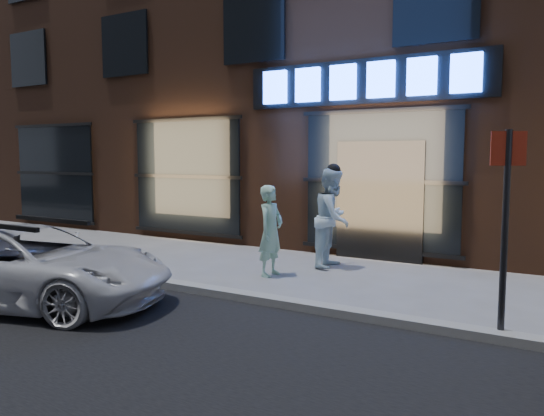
{
  "coord_description": "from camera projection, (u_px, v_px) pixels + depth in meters",
  "views": [
    {
      "loc": [
        3.52,
        -6.33,
        2.1
      ],
      "look_at": [
        -1.14,
        1.6,
        1.2
      ],
      "focal_mm": 35.0,
      "sensor_mm": 36.0,
      "label": 1
    }
  ],
  "objects": [
    {
      "name": "ground",
      "position": [
        284.0,
        307.0,
        7.41
      ],
      "size": [
        90.0,
        90.0,
        0.0
      ],
      "primitive_type": "plane",
      "color": "slate",
      "rests_on": "ground"
    },
    {
      "name": "curb",
      "position": [
        284.0,
        303.0,
        7.4
      ],
      "size": [
        60.0,
        0.25,
        0.12
      ],
      "primitive_type": "cube",
      "color": "gray",
      "rests_on": "ground"
    },
    {
      "name": "storefront_building",
      "position": [
        434.0,
        38.0,
        13.76
      ],
      "size": [
        30.2,
        8.28,
        10.3
      ],
      "color": "#54301E",
      "rests_on": "ground"
    },
    {
      "name": "man_bowtie",
      "position": [
        271.0,
        231.0,
        9.28
      ],
      "size": [
        0.4,
        0.6,
        1.6
      ],
      "primitive_type": "imported",
      "rotation": [
        0.0,
        0.0,
        1.53
      ],
      "color": "#AAE0C6",
      "rests_on": "ground"
    },
    {
      "name": "man_cap",
      "position": [
        333.0,
        218.0,
        10.02
      ],
      "size": [
        0.77,
        0.96,
        1.88
      ],
      "primitive_type": "imported",
      "rotation": [
        0.0,
        0.0,
        1.64
      ],
      "color": "white",
      "rests_on": "ground"
    },
    {
      "name": "white_suv",
      "position": [
        29.0,
        266.0,
        7.47
      ],
      "size": [
        4.41,
        2.97,
        1.12
      ],
      "primitive_type": "imported",
      "rotation": [
        0.0,
        0.0,
        1.87
      ],
      "color": "silver",
      "rests_on": "ground"
    },
    {
      "name": "sign_post",
      "position": [
        506.0,
        214.0,
        5.95
      ],
      "size": [
        0.36,
        0.19,
        2.4
      ],
      "rotation": [
        0.0,
        0.0,
        0.43
      ],
      "color": "#262628",
      "rests_on": "ground"
    }
  ]
}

